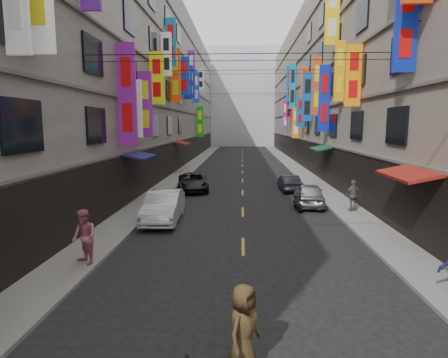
# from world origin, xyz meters

# --- Properties ---
(sidewalk_left) EXTENTS (2.00, 90.00, 0.12)m
(sidewalk_left) POSITION_xyz_m (-6.00, 42.00, 0.06)
(sidewalk_left) COLOR slate
(sidewalk_left) RESTS_ON ground
(sidewalk_right) EXTENTS (2.00, 90.00, 0.12)m
(sidewalk_right) POSITION_xyz_m (6.00, 42.00, 0.06)
(sidewalk_right) COLOR slate
(sidewalk_right) RESTS_ON ground
(building_row_left) EXTENTS (10.14, 90.00, 19.00)m
(building_row_left) POSITION_xyz_m (-11.99, 42.00, 9.49)
(building_row_left) COLOR gray
(building_row_left) RESTS_ON ground
(building_row_right) EXTENTS (10.14, 90.00, 19.00)m
(building_row_right) POSITION_xyz_m (11.99, 42.00, 9.49)
(building_row_right) COLOR gray
(building_row_right) RESTS_ON ground
(haze_block) EXTENTS (18.00, 8.00, 22.00)m
(haze_block) POSITION_xyz_m (0.00, 92.00, 11.00)
(haze_block) COLOR #AEB7C2
(haze_block) RESTS_ON ground
(shop_signage) EXTENTS (14.00, 55.00, 12.00)m
(shop_signage) POSITION_xyz_m (-0.17, 35.04, 9.02)
(shop_signage) COLOR #0D10A1
(shop_signage) RESTS_ON ground
(street_awnings) EXTENTS (13.99, 35.20, 0.41)m
(street_awnings) POSITION_xyz_m (-1.26, 26.00, 3.00)
(street_awnings) COLOR #12431A
(street_awnings) RESTS_ON ground
(overhead_cables) EXTENTS (14.00, 38.04, 1.24)m
(overhead_cables) POSITION_xyz_m (0.00, 30.00, 8.80)
(overhead_cables) COLOR black
(overhead_cables) RESTS_ON ground
(lane_markings) EXTENTS (0.12, 80.20, 0.01)m
(lane_markings) POSITION_xyz_m (0.00, 39.00, 0.00)
(lane_markings) COLOR gold
(lane_markings) RESTS_ON ground
(scooter_far_right) EXTENTS (0.50, 1.80, 1.14)m
(scooter_far_right) POSITION_xyz_m (3.13, 24.63, 0.44)
(scooter_far_right) COLOR black
(scooter_far_right) RESTS_ON ground
(car_left_mid) EXTENTS (1.80, 4.72, 1.54)m
(car_left_mid) POSITION_xyz_m (-4.00, 21.80, 0.77)
(car_left_mid) COLOR silver
(car_left_mid) RESTS_ON ground
(car_left_far) EXTENTS (2.86, 4.98, 1.31)m
(car_left_far) POSITION_xyz_m (-3.69, 30.69, 0.65)
(car_left_far) COLOR black
(car_left_far) RESTS_ON ground
(car_right_mid) EXTENTS (2.01, 4.20, 1.38)m
(car_right_mid) POSITION_xyz_m (4.00, 25.83, 0.69)
(car_right_mid) COLOR #B1B1B6
(car_right_mid) RESTS_ON ground
(car_right_far) EXTENTS (1.43, 3.63, 1.18)m
(car_right_far) POSITION_xyz_m (3.43, 31.01, 0.59)
(car_right_far) COLOR #26272E
(car_right_far) RESTS_ON ground
(pedestrian_lfar) EXTENTS (1.11, 1.08, 1.90)m
(pedestrian_lfar) POSITION_xyz_m (-5.40, 15.50, 1.07)
(pedestrian_lfar) COLOR #BF6577
(pedestrian_lfar) RESTS_ON sidewalk_left
(pedestrian_rfar) EXTENTS (1.14, 0.84, 1.74)m
(pedestrian_rfar) POSITION_xyz_m (6.06, 24.02, 0.99)
(pedestrian_rfar) COLOR #5A5A5D
(pedestrian_rfar) RESTS_ON sidewalk_right
(pedestrian_crossing) EXTENTS (0.97, 1.07, 1.81)m
(pedestrian_crossing) POSITION_xyz_m (-0.02, 10.28, 0.90)
(pedestrian_crossing) COLOR #45341B
(pedestrian_crossing) RESTS_ON ground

